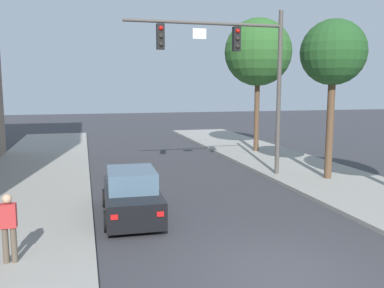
{
  "coord_description": "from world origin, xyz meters",
  "views": [
    {
      "loc": [
        -4.18,
        -8.05,
        4.21
      ],
      "look_at": [
        -0.09,
        7.4,
        2.0
      ],
      "focal_mm": 38.4,
      "sensor_mm": 36.0,
      "label": 1
    }
  ],
  "objects_px": {
    "car_lead_black": "(131,195)",
    "street_tree_second": "(333,54)",
    "traffic_signal_mast": "(238,61)",
    "pedestrian_sidewalk_left_walker": "(9,225)",
    "street_tree_third": "(258,53)"
  },
  "relations": [
    {
      "from": "traffic_signal_mast",
      "to": "street_tree_second",
      "type": "relative_size",
      "value": 1.07
    },
    {
      "from": "traffic_signal_mast",
      "to": "street_tree_second",
      "type": "distance_m",
      "value": 4.13
    },
    {
      "from": "street_tree_second",
      "to": "traffic_signal_mast",
      "type": "bearing_deg",
      "value": 158.95
    },
    {
      "from": "car_lead_black",
      "to": "pedestrian_sidewalk_left_walker",
      "type": "relative_size",
      "value": 2.62
    },
    {
      "from": "street_tree_second",
      "to": "street_tree_third",
      "type": "height_order",
      "value": "street_tree_third"
    },
    {
      "from": "traffic_signal_mast",
      "to": "pedestrian_sidewalk_left_walker",
      "type": "xyz_separation_m",
      "value": [
        -8.48,
        -7.54,
        -4.31
      ]
    },
    {
      "from": "car_lead_black",
      "to": "street_tree_second",
      "type": "distance_m",
      "value": 10.78
    },
    {
      "from": "pedestrian_sidewalk_left_walker",
      "to": "street_tree_third",
      "type": "relative_size",
      "value": 0.2
    },
    {
      "from": "car_lead_black",
      "to": "street_tree_third",
      "type": "distance_m",
      "value": 15.6
    },
    {
      "from": "traffic_signal_mast",
      "to": "street_tree_third",
      "type": "distance_m",
      "value": 7.99
    },
    {
      "from": "traffic_signal_mast",
      "to": "pedestrian_sidewalk_left_walker",
      "type": "height_order",
      "value": "traffic_signal_mast"
    },
    {
      "from": "street_tree_third",
      "to": "pedestrian_sidewalk_left_walker",
      "type": "bearing_deg",
      "value": -130.94
    },
    {
      "from": "car_lead_black",
      "to": "street_tree_second",
      "type": "bearing_deg",
      "value": 17.4
    },
    {
      "from": "car_lead_black",
      "to": "street_tree_second",
      "type": "relative_size",
      "value": 0.61
    },
    {
      "from": "traffic_signal_mast",
      "to": "car_lead_black",
      "type": "relative_size",
      "value": 1.75
    }
  ]
}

